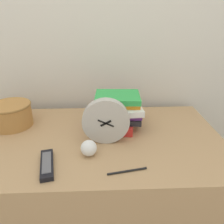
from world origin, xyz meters
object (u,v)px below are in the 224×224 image
book_stack (118,111)px  crumpled_paper_ball (89,148)px  basket (11,114)px  tv_remote (47,164)px  pen (127,171)px  desk_clock (106,121)px

book_stack → crumpled_paper_ball: (-0.14, -0.24, -0.05)m
basket → tv_remote: size_ratio=1.15×
book_stack → basket: (-0.55, 0.04, -0.02)m
crumpled_paper_ball → pen: size_ratio=0.44×
tv_remote → pen: tv_remote is taller
crumpled_paper_ball → book_stack: bearing=60.7°
book_stack → basket: 0.55m
desk_clock → tv_remote: 0.30m
crumpled_paper_ball → pen: (0.15, -0.11, -0.03)m
basket → crumpled_paper_ball: basket is taller
basket → crumpled_paper_ball: bearing=-34.0°
desk_clock → basket: (-0.49, 0.18, -0.04)m
tv_remote → crumpled_paper_ball: 0.18m
book_stack → crumpled_paper_ball: book_stack is taller
book_stack → tv_remote: book_stack is taller
basket → tv_remote: 0.44m
desk_clock → crumpled_paper_ball: (-0.07, -0.10, -0.07)m
desk_clock → book_stack: (0.06, 0.14, -0.02)m
tv_remote → book_stack: bearing=46.6°
desk_clock → basket: bearing=159.7°
desk_clock → pen: 0.25m
desk_clock → crumpled_paper_ball: bearing=-126.5°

